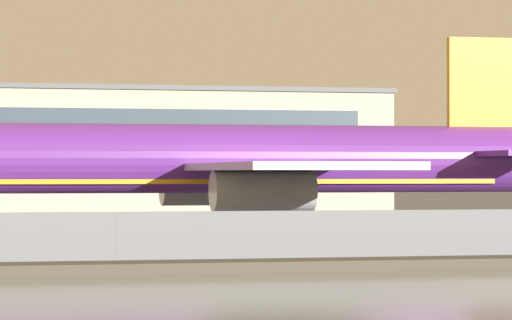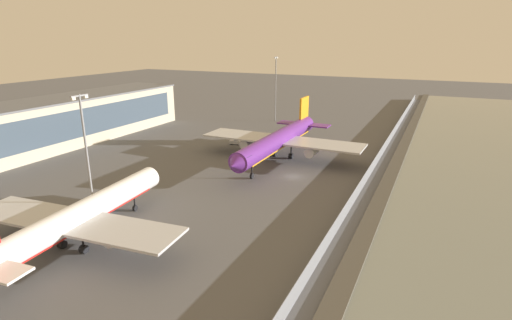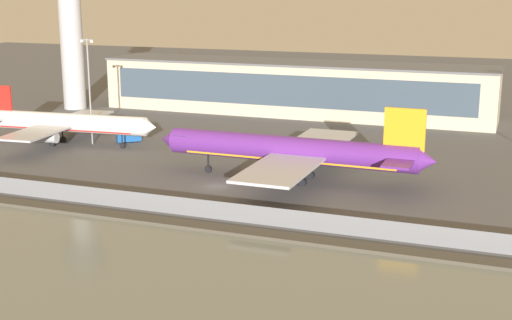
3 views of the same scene
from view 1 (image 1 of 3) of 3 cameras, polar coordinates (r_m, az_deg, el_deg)
ground_plane at (r=90.13m, az=-6.85°, el=-3.45°), size 500.00×500.00×0.00m
shoreline_seawall at (r=69.86m, az=-4.75°, el=-4.10°), size 320.00×3.00×0.50m
perimeter_fence at (r=74.24m, az=-5.31°, el=-3.03°), size 280.00×0.10×2.73m
cargo_jet_purple at (r=99.84m, az=-1.03°, el=-0.06°), size 50.23×43.01×14.17m
baggage_tug at (r=119.56m, az=1.30°, el=-2.34°), size 2.02×3.39×1.80m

